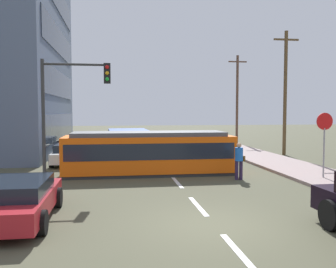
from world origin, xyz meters
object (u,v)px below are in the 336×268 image
city_bus (129,143)px  parked_sedan_near (18,199)px  traffic_light_mast (70,98)px  utility_pole_mid (285,91)px  pedestrian_crossing (239,159)px  stop_sign (324,131)px  parked_sedan_mid (72,153)px  parked_sedan_far (77,144)px  utility_pole_far (237,98)px  streetcar_tram (149,152)px

city_bus → parked_sedan_near: size_ratio=1.34×
traffic_light_mast → utility_pole_mid: size_ratio=0.60×
pedestrian_crossing → stop_sign: size_ratio=0.58×
parked_sedan_mid → parked_sedan_far: same height
utility_pole_mid → utility_pole_far: bearing=90.6°
parked_sedan_near → utility_pole_far: 27.92m
streetcar_tram → parked_sedan_far: (-4.45, 10.16, -0.45)m
streetcar_tram → city_bus: bearing=97.8°
utility_pole_mid → streetcar_tram: bearing=-147.7°
stop_sign → utility_pole_far: (2.52, 19.17, 2.20)m
streetcar_tram → stop_sign: bearing=-20.8°
parked_sedan_mid → parked_sedan_far: (-0.28, 6.20, 0.00)m
city_bus → parked_sedan_near: 13.28m
stop_sign → utility_pole_far: 19.46m
parked_sedan_far → utility_pole_mid: bearing=-14.3°
traffic_light_mast → utility_pole_far: size_ratio=0.62×
parked_sedan_mid → stop_sign: (11.71, -6.83, 1.57)m
pedestrian_crossing → parked_sedan_far: pedestrian_crossing is taller
stop_sign → utility_pole_mid: bearing=74.2°
parked_sedan_near → utility_pole_mid: 20.37m
traffic_light_mast → utility_pole_far: bearing=53.8°
utility_pole_mid → parked_sedan_far: bearing=165.7°
traffic_light_mast → parked_sedan_mid: bearing=96.3°
city_bus → utility_pole_far: bearing=45.1°
pedestrian_crossing → utility_pole_mid: utility_pole_mid is taller
parked_sedan_near → parked_sedan_far: (-0.10, 17.48, 0.00)m
city_bus → traffic_light_mast: traffic_light_mast is taller
city_bus → pedestrian_crossing: size_ratio=3.62×
traffic_light_mast → city_bus: bearing=70.3°
traffic_light_mast → parked_sedan_far: bearing=94.4°
streetcar_tram → parked_sedan_mid: size_ratio=1.96×
parked_sedan_mid → utility_pole_far: 19.21m
parked_sedan_far → stop_sign: (11.99, -13.03, 1.57)m
city_bus → stop_sign: stop_sign is taller
parked_sedan_mid → stop_sign: 13.65m
parked_sedan_near → parked_sedan_far: size_ratio=0.99×
pedestrian_crossing → utility_pole_mid: (6.30, 8.57, 3.56)m
utility_pole_far → stop_sign: bearing=-97.5°
city_bus → utility_pole_mid: size_ratio=0.70×
streetcar_tram → utility_pole_far: size_ratio=0.98×
parked_sedan_mid → parked_sedan_far: size_ratio=0.92×
city_bus → parked_sedan_mid: (-3.42, -1.50, -0.45)m
city_bus → pedestrian_crossing: (4.62, -7.60, -0.13)m
traffic_light_mast → utility_pole_far: utility_pole_far is taller
parked_sedan_far → traffic_light_mast: 12.76m
streetcar_tram → stop_sign: (7.54, -2.87, 1.12)m
city_bus → pedestrian_crossing: 8.90m
streetcar_tram → parked_sedan_far: streetcar_tram is taller
city_bus → parked_sedan_far: city_bus is taller
utility_pole_mid → stop_sign: bearing=-105.8°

